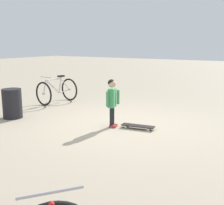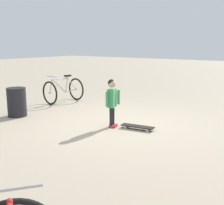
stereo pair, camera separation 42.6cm
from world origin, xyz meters
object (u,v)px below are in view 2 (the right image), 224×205
object	(u,v)px
child_person	(112,98)
trash_bin	(17,102)
skateboard	(138,127)
bicycle_mid	(63,90)

from	to	relation	value
child_person	trash_bin	world-z (taller)	child_person
skateboard	bicycle_mid	world-z (taller)	bicycle_mid
skateboard	trash_bin	distance (m)	3.18
trash_bin	child_person	bearing A→B (deg)	-165.73
bicycle_mid	trash_bin	size ratio (longest dim) A/B	1.58
child_person	bicycle_mid	bearing A→B (deg)	-24.89
child_person	bicycle_mid	world-z (taller)	child_person
skateboard	trash_bin	xyz separation A→B (m)	(3.06, 0.81, 0.30)
skateboard	bicycle_mid	bearing A→B (deg)	-18.59
skateboard	trash_bin	world-z (taller)	trash_bin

